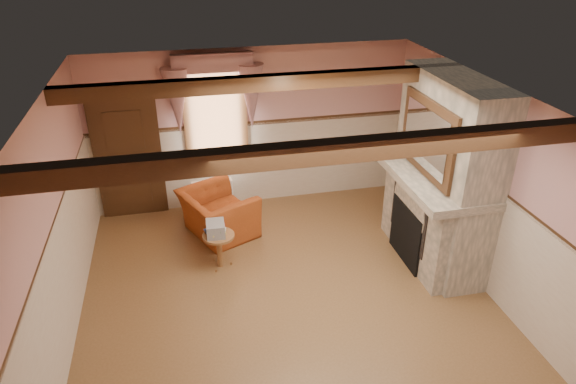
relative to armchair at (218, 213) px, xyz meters
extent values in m
cube|color=brown|center=(0.74, -1.97, -0.37)|extent=(5.50, 6.00, 0.01)
cube|color=silver|center=(0.74, -1.97, 2.43)|extent=(5.50, 6.00, 0.01)
cube|color=tan|center=(0.74, 1.03, 1.03)|extent=(5.50, 0.02, 2.80)
cube|color=tan|center=(-2.01, -1.97, 1.03)|extent=(0.02, 6.00, 2.80)
cube|color=tan|center=(3.49, -1.97, 1.03)|extent=(0.02, 6.00, 2.80)
cube|color=black|center=(2.74, -1.37, 0.08)|extent=(0.20, 0.95, 0.90)
imported|color=#994219|center=(0.00, 0.00, 0.00)|extent=(1.37, 1.44, 0.74)
cylinder|color=brown|center=(-0.08, -0.94, -0.09)|extent=(0.54, 0.54, 0.55)
cube|color=#B7AD8C|center=(-0.11, -0.93, 0.28)|extent=(0.27, 0.33, 0.20)
cube|color=white|center=(-0.02, 0.73, -0.07)|extent=(0.71, 0.24, 0.60)
imported|color=brown|center=(2.99, -1.48, 1.09)|extent=(0.31, 0.31, 0.08)
cube|color=black|center=(2.99, -0.67, 1.15)|extent=(0.14, 0.24, 0.20)
cylinder|color=#B57333|center=(2.99, -0.92, 1.19)|extent=(0.11, 0.11, 0.28)
cylinder|color=#A61428|center=(2.99, -1.75, 1.13)|extent=(0.06, 0.06, 0.16)
cylinder|color=yellow|center=(2.99, -1.62, 1.11)|extent=(0.06, 0.06, 0.12)
cube|color=gray|center=(3.17, -1.37, 1.03)|extent=(0.85, 2.00, 2.80)
cube|color=gray|center=(2.99, -1.37, 0.99)|extent=(1.05, 2.05, 0.12)
cube|color=silver|center=(2.80, -1.37, 1.60)|extent=(0.06, 1.44, 1.04)
cube|color=black|center=(-1.36, 0.97, 0.68)|extent=(1.10, 0.10, 2.10)
cube|color=white|center=(0.14, 1.00, 1.28)|extent=(1.06, 0.08, 2.02)
cube|color=gray|center=(0.14, 0.91, 1.88)|extent=(1.30, 0.14, 1.40)
cube|color=black|center=(0.74, -3.17, 2.33)|extent=(5.50, 0.18, 0.20)
cube|color=black|center=(0.74, -0.77, 2.33)|extent=(5.50, 0.18, 0.20)
camera|label=1|loc=(-0.47, -7.31, 4.18)|focal=32.00mm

